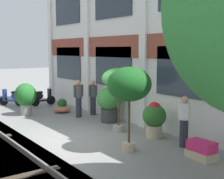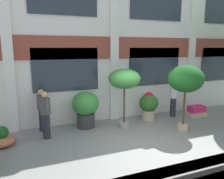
{
  "view_description": "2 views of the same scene",
  "coord_description": "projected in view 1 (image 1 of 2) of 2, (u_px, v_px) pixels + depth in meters",
  "views": [
    {
      "loc": [
        8.87,
        -5.1,
        2.98
      ],
      "look_at": [
        0.41,
        1.04,
        1.64
      ],
      "focal_mm": 50.0,
      "sensor_mm": 36.0,
      "label": 1
    },
    {
      "loc": [
        -3.48,
        -5.8,
        3.09
      ],
      "look_at": [
        -0.43,
        1.96,
        1.5
      ],
      "focal_mm": 35.0,
      "sensor_mm": 36.0,
      "label": 2
    }
  ],
  "objects": [
    {
      "name": "ground_plane",
      "position": [
        80.0,
        139.0,
        10.47
      ],
      "size": [
        80.0,
        80.0,
        0.0
      ],
      "primitive_type": "plane",
      "color": "gray"
    },
    {
      "name": "apartment_facade",
      "position": [
        149.0,
        32.0,
        11.81
      ],
      "size": [
        16.56,
        0.64,
        7.29
      ],
      "color": "silver",
      "rests_on": "ground"
    },
    {
      "name": "potted_plant_wide_bowl",
      "position": [
        62.0,
        107.0,
        14.86
      ],
      "size": [
        0.84,
        0.84,
        0.66
      ],
      "color": "#B76647",
      "rests_on": "ground"
    },
    {
      "name": "potted_plant_stone_basin",
      "position": [
        154.0,
        118.0,
        10.55
      ],
      "size": [
        0.81,
        0.81,
        1.23
      ],
      "color": "tan",
      "rests_on": "ground"
    },
    {
      "name": "potted_plant_square_trough",
      "position": [
        202.0,
        150.0,
        8.53
      ],
      "size": [
        0.86,
        0.59,
        0.5
      ],
      "color": "tan",
      "rests_on": "ground"
    },
    {
      "name": "potted_plant_low_pan",
      "position": [
        119.0,
        80.0,
        11.23
      ],
      "size": [
        1.23,
        1.23,
        2.33
      ],
      "color": "gray",
      "rests_on": "ground"
    },
    {
      "name": "potted_plant_terracotta_small",
      "position": [
        129.0,
        86.0,
        9.0
      ],
      "size": [
        1.29,
        1.29,
        2.49
      ],
      "color": "tan",
      "rests_on": "ground"
    },
    {
      "name": "potted_plant_glazed_jar",
      "position": [
        109.0,
        102.0,
        12.82
      ],
      "size": [
        1.04,
        1.04,
        1.44
      ],
      "color": "#333333",
      "rests_on": "ground"
    },
    {
      "name": "potted_plant_ribbed_drum",
      "position": [
        26.0,
        96.0,
        14.19
      ],
      "size": [
        0.97,
        0.97,
        1.46
      ],
      "color": "gray",
      "rests_on": "ground"
    },
    {
      "name": "scooter_near_curb",
      "position": [
        13.0,
        98.0,
        16.62
      ],
      "size": [
        1.03,
        1.05,
        0.98
      ],
      "rotation": [
        0.0,
        0.0,
        3.94
      ],
      "color": "black",
      "rests_on": "ground"
    },
    {
      "name": "scooter_second_parked",
      "position": [
        42.0,
        97.0,
        16.64
      ],
      "size": [
        0.5,
        1.38,
        0.98
      ],
      "rotation": [
        0.0,
        0.0,
        1.56
      ],
      "color": "black",
      "rests_on": "ground"
    },
    {
      "name": "resident_by_doorway",
      "position": [
        184.0,
        120.0,
        9.49
      ],
      "size": [
        0.48,
        0.34,
        1.59
      ],
      "rotation": [
        0.0,
        0.0,
        -2.04
      ],
      "color": "#282833",
      "rests_on": "ground"
    },
    {
      "name": "resident_watching_tracks",
      "position": [
        79.0,
        97.0,
        13.72
      ],
      "size": [
        0.34,
        0.53,
        1.66
      ],
      "rotation": [
        0.0,
        0.0,
        -3.01
      ],
      "color": "#282833",
      "rests_on": "ground"
    },
    {
      "name": "resident_near_plants",
      "position": [
        93.0,
        96.0,
        14.25
      ],
      "size": [
        0.34,
        0.52,
        1.59
      ],
      "rotation": [
        0.0,
        0.0,
        -2.92
      ],
      "color": "#282833",
      "rests_on": "ground"
    }
  ]
}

